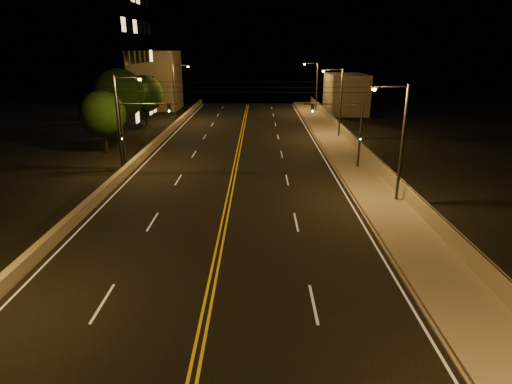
{
  "coord_description": "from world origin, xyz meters",
  "views": [
    {
      "loc": [
        2.16,
        -5.23,
        10.33
      ],
      "look_at": [
        2.0,
        18.0,
        2.5
      ],
      "focal_mm": 30.0,
      "sensor_mm": 36.0,
      "label": 1
    }
  ],
  "objects_px": {
    "streetlight_6": "(176,89)",
    "traffic_signal_left": "(133,127)",
    "building_tower": "(42,11)",
    "tree_0": "(103,114)",
    "tree_1": "(120,94)",
    "streetlight_3": "(315,83)",
    "streetlight_5": "(121,115)",
    "streetlight_1": "(399,136)",
    "tree_2": "(145,94)",
    "streetlight_2": "(338,98)",
    "traffic_signal_right": "(349,127)"
  },
  "relations": [
    {
      "from": "streetlight_6",
      "to": "traffic_signal_left",
      "type": "distance_m",
      "value": 26.54
    },
    {
      "from": "building_tower",
      "to": "tree_0",
      "type": "bearing_deg",
      "value": -52.01
    },
    {
      "from": "tree_1",
      "to": "traffic_signal_left",
      "type": "bearing_deg",
      "value": -69.37
    },
    {
      "from": "streetlight_3",
      "to": "tree_0",
      "type": "relative_size",
      "value": 1.29
    },
    {
      "from": "streetlight_5",
      "to": "tree_0",
      "type": "relative_size",
      "value": 1.29
    },
    {
      "from": "streetlight_5",
      "to": "tree_1",
      "type": "height_order",
      "value": "streetlight_5"
    },
    {
      "from": "streetlight_1",
      "to": "streetlight_6",
      "type": "xyz_separation_m",
      "value": [
        -21.39,
        35.15,
        0.0
      ]
    },
    {
      "from": "streetlight_1",
      "to": "streetlight_6",
      "type": "bearing_deg",
      "value": 121.32
    },
    {
      "from": "building_tower",
      "to": "tree_0",
      "type": "relative_size",
      "value": 4.84
    },
    {
      "from": "traffic_signal_left",
      "to": "tree_2",
      "type": "height_order",
      "value": "tree_2"
    },
    {
      "from": "streetlight_3",
      "to": "streetlight_6",
      "type": "xyz_separation_m",
      "value": [
        -21.39,
        -9.65,
        0.0
      ]
    },
    {
      "from": "streetlight_2",
      "to": "building_tower",
      "type": "height_order",
      "value": "building_tower"
    },
    {
      "from": "streetlight_5",
      "to": "traffic_signal_right",
      "type": "xyz_separation_m",
      "value": [
        19.88,
        -0.46,
        -0.96
      ]
    },
    {
      "from": "tree_1",
      "to": "tree_2",
      "type": "height_order",
      "value": "tree_1"
    },
    {
      "from": "streetlight_1",
      "to": "tree_2",
      "type": "distance_m",
      "value": 40.82
    },
    {
      "from": "traffic_signal_left",
      "to": "streetlight_3",
      "type": "bearing_deg",
      "value": 60.7
    },
    {
      "from": "traffic_signal_left",
      "to": "tree_2",
      "type": "distance_m",
      "value": 23.97
    },
    {
      "from": "traffic_signal_left",
      "to": "streetlight_1",
      "type": "bearing_deg",
      "value": -23.1
    },
    {
      "from": "streetlight_5",
      "to": "traffic_signal_right",
      "type": "height_order",
      "value": "streetlight_5"
    },
    {
      "from": "traffic_signal_right",
      "to": "tree_1",
      "type": "distance_m",
      "value": 29.19
    },
    {
      "from": "streetlight_2",
      "to": "streetlight_3",
      "type": "bearing_deg",
      "value": 90.0
    },
    {
      "from": "streetlight_1",
      "to": "streetlight_3",
      "type": "relative_size",
      "value": 1.0
    },
    {
      "from": "building_tower",
      "to": "tree_1",
      "type": "relative_size",
      "value": 3.79
    },
    {
      "from": "streetlight_3",
      "to": "streetlight_5",
      "type": "xyz_separation_m",
      "value": [
        -21.39,
        -35.69,
        0.0
      ]
    },
    {
      "from": "streetlight_2",
      "to": "streetlight_5",
      "type": "bearing_deg",
      "value": -147.36
    },
    {
      "from": "streetlight_5",
      "to": "traffic_signal_left",
      "type": "xyz_separation_m",
      "value": [
        1.1,
        -0.46,
        -0.96
      ]
    },
    {
      "from": "streetlight_2",
      "to": "tree_0",
      "type": "height_order",
      "value": "streetlight_2"
    },
    {
      "from": "building_tower",
      "to": "streetlight_3",
      "type": "bearing_deg",
      "value": 21.55
    },
    {
      "from": "building_tower",
      "to": "streetlight_2",
      "type": "bearing_deg",
      "value": -11.33
    },
    {
      "from": "streetlight_3",
      "to": "tree_2",
      "type": "xyz_separation_m",
      "value": [
        -25.22,
        -12.7,
        -0.45
      ]
    },
    {
      "from": "streetlight_3",
      "to": "traffic_signal_right",
      "type": "relative_size",
      "value": 1.36
    },
    {
      "from": "tree_0",
      "to": "tree_2",
      "type": "bearing_deg",
      "value": 90.02
    },
    {
      "from": "tree_1",
      "to": "tree_2",
      "type": "distance_m",
      "value": 7.95
    },
    {
      "from": "traffic_signal_right",
      "to": "tree_2",
      "type": "height_order",
      "value": "tree_2"
    },
    {
      "from": "streetlight_3",
      "to": "tree_1",
      "type": "distance_m",
      "value": 33.27
    },
    {
      "from": "streetlight_3",
      "to": "tree_1",
      "type": "height_order",
      "value": "streetlight_3"
    },
    {
      "from": "streetlight_6",
      "to": "tree_0",
      "type": "relative_size",
      "value": 1.29
    },
    {
      "from": "streetlight_2",
      "to": "streetlight_6",
      "type": "bearing_deg",
      "value": 150.02
    },
    {
      "from": "streetlight_3",
      "to": "streetlight_2",
      "type": "bearing_deg",
      "value": -90.0
    },
    {
      "from": "traffic_signal_left",
      "to": "tree_0",
      "type": "xyz_separation_m",
      "value": [
        -4.93,
        6.56,
        0.18
      ]
    },
    {
      "from": "streetlight_5",
      "to": "tree_0",
      "type": "xyz_separation_m",
      "value": [
        -3.83,
        6.1,
        -0.78
      ]
    },
    {
      "from": "streetlight_2",
      "to": "streetlight_6",
      "type": "distance_m",
      "value": 24.69
    },
    {
      "from": "tree_0",
      "to": "tree_1",
      "type": "xyz_separation_m",
      "value": [
        -0.94,
        9.03,
        1.11
      ]
    },
    {
      "from": "streetlight_3",
      "to": "streetlight_6",
      "type": "distance_m",
      "value": 23.46
    },
    {
      "from": "streetlight_1",
      "to": "tree_2",
      "type": "bearing_deg",
      "value": 128.16
    },
    {
      "from": "tree_2",
      "to": "building_tower",
      "type": "bearing_deg",
      "value": -170.86
    },
    {
      "from": "streetlight_6",
      "to": "building_tower",
      "type": "relative_size",
      "value": 0.27
    },
    {
      "from": "streetlight_2",
      "to": "streetlight_3",
      "type": "distance_m",
      "value": 21.99
    },
    {
      "from": "streetlight_3",
      "to": "tree_2",
      "type": "bearing_deg",
      "value": -153.27
    },
    {
      "from": "streetlight_3",
      "to": "tree_0",
      "type": "bearing_deg",
      "value": -130.44
    }
  ]
}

